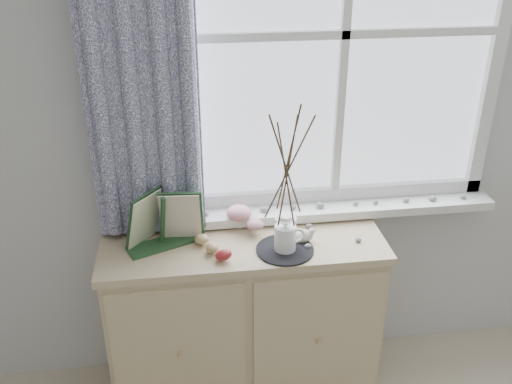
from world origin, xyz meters
TOP-DOWN VIEW (x-y plane):
  - sideboard at (-0.15, 1.75)m, footprint 1.20×0.45m
  - botanical_book at (-0.48, 1.73)m, footprint 0.38×0.26m
  - toadstool_cluster at (-0.14, 1.85)m, footprint 0.15×0.16m
  - wooden_eggs at (-0.28, 1.67)m, footprint 0.14×0.17m
  - songbird_figurine at (0.10, 1.71)m, footprint 0.12×0.06m
  - crocheted_doily at (0.01, 1.65)m, footprint 0.24×0.24m
  - twig_pitcher at (0.01, 1.65)m, footprint 0.27×0.27m
  - sideboard_pebbles at (0.20, 1.71)m, footprint 0.25×0.19m

SIDE VIEW (x-z plane):
  - sideboard at x=-0.15m, z-range 0.00..0.85m
  - crocheted_doily at x=0.01m, z-range 0.85..0.86m
  - sideboard_pebbles at x=0.20m, z-range 0.85..0.87m
  - wooden_eggs at x=-0.28m, z-range 0.84..0.91m
  - songbird_figurine at x=0.10m, z-range 0.85..0.91m
  - toadstool_cluster at x=-0.14m, z-range 0.86..0.97m
  - botanical_book at x=-0.48m, z-range 0.85..1.10m
  - twig_pitcher at x=0.01m, z-range 0.90..1.57m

